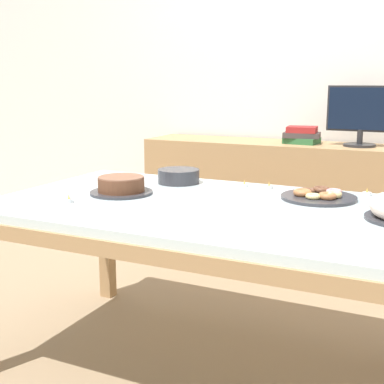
# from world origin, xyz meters

# --- Properties ---
(ground_plane) EXTENTS (12.00, 12.00, 0.00)m
(ground_plane) POSITION_xyz_m (0.00, 0.00, 0.00)
(ground_plane) COLOR #997F60
(wall_back) EXTENTS (8.00, 0.10, 2.60)m
(wall_back) POSITION_xyz_m (0.00, 1.79, 1.30)
(wall_back) COLOR white
(wall_back) RESTS_ON ground
(dining_table) EXTENTS (1.86, 1.08, 0.74)m
(dining_table) POSITION_xyz_m (0.00, 0.00, 0.67)
(dining_table) COLOR silver
(dining_table) RESTS_ON ground
(sideboard) EXTENTS (2.15, 0.44, 0.84)m
(sideboard) POSITION_xyz_m (0.00, 1.49, 0.42)
(sideboard) COLOR tan
(sideboard) RESTS_ON ground
(computer_monitor) EXTENTS (0.42, 0.20, 0.38)m
(computer_monitor) POSITION_xyz_m (0.37, 1.49, 1.03)
(computer_monitor) COLOR #262628
(computer_monitor) RESTS_ON sideboard
(book_stack) EXTENTS (0.25, 0.20, 0.11)m
(book_stack) POSITION_xyz_m (0.00, 1.49, 0.90)
(book_stack) COLOR #2D6638
(book_stack) RESTS_ON sideboard
(cake_chocolate_round) EXTENTS (0.29, 0.29, 0.08)m
(cake_chocolate_round) POSITION_xyz_m (-0.45, 0.01, 0.78)
(cake_chocolate_round) COLOR #333338
(cake_chocolate_round) RESTS_ON dining_table
(pastry_platter) EXTENTS (0.33, 0.33, 0.04)m
(pastry_platter) POSITION_xyz_m (0.38, 0.29, 0.76)
(pastry_platter) COLOR #333338
(pastry_platter) RESTS_ON dining_table
(plate_stack) EXTENTS (0.21, 0.21, 0.07)m
(plate_stack) POSITION_xyz_m (-0.34, 0.36, 0.78)
(plate_stack) COLOR #333338
(plate_stack) RESTS_ON dining_table
(tealight_centre) EXTENTS (0.04, 0.04, 0.04)m
(tealight_centre) POSITION_xyz_m (-0.55, -0.24, 0.75)
(tealight_centre) COLOR silver
(tealight_centre) RESTS_ON dining_table
(tealight_near_front) EXTENTS (0.04, 0.04, 0.04)m
(tealight_near_front) POSITION_xyz_m (0.12, 0.41, 0.75)
(tealight_near_front) COLOR silver
(tealight_near_front) RESTS_ON dining_table
(tealight_near_cakes) EXTENTS (0.04, 0.04, 0.04)m
(tealight_near_cakes) POSITION_xyz_m (-0.00, 0.40, 0.75)
(tealight_near_cakes) COLOR silver
(tealight_near_cakes) RESTS_ON dining_table
(tealight_left_edge) EXTENTS (0.04, 0.04, 0.04)m
(tealight_left_edge) POSITION_xyz_m (0.56, 0.46, 0.75)
(tealight_left_edge) COLOR silver
(tealight_left_edge) RESTS_ON dining_table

